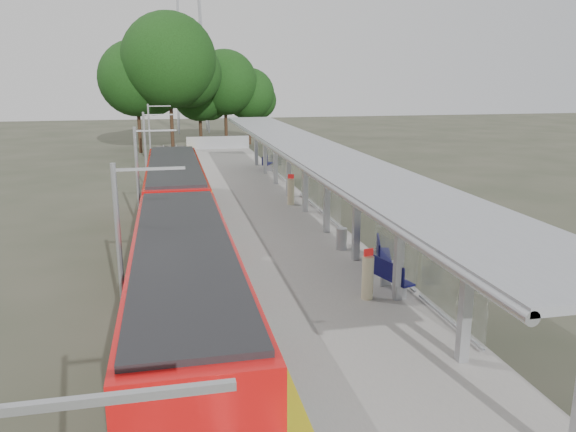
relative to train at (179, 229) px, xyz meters
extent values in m
cube|color=#59544C|center=(0.00, 8.06, -1.93)|extent=(3.00, 70.00, 0.24)
cube|color=gray|center=(4.50, 8.06, -1.55)|extent=(6.00, 50.00, 1.00)
cube|color=gold|center=(1.95, 8.06, -1.04)|extent=(0.60, 50.00, 0.02)
cube|color=#9EA0A5|center=(4.50, 33.01, -0.45)|extent=(6.00, 0.10, 1.20)
cube|color=black|center=(0.00, -7.02, -1.40)|extent=(2.50, 13.50, 0.70)
cube|color=red|center=(0.00, -7.02, 0.20)|extent=(2.65, 13.50, 2.50)
cube|color=black|center=(0.00, -7.02, 0.25)|extent=(2.72, 12.96, 1.20)
cube|color=black|center=(0.00, -7.02, 1.50)|extent=(2.40, 12.82, 0.15)
cube|color=#0D7C88|center=(1.36, -7.02, 0.05)|extent=(0.04, 1.30, 2.00)
cube|color=black|center=(0.00, 7.08, -1.40)|extent=(2.50, 13.50, 0.70)
cube|color=red|center=(0.00, 7.08, 0.20)|extent=(2.65, 13.50, 2.50)
cube|color=black|center=(0.00, 7.08, 0.25)|extent=(2.72, 12.96, 1.20)
cube|color=black|center=(0.00, 7.08, 1.50)|extent=(2.40, 12.82, 0.15)
cube|color=#0D7C88|center=(1.36, 7.08, 0.05)|extent=(0.04, 1.30, 2.00)
cylinder|color=black|center=(0.00, 2.36, -1.70)|extent=(2.20, 0.70, 0.70)
cube|color=black|center=(0.00, 0.03, -0.05)|extent=(2.30, 0.80, 2.40)
cube|color=#9EA0A5|center=(6.50, -9.94, 0.70)|extent=(0.25, 0.25, 3.50)
cube|color=#9EA0A5|center=(6.50, -5.94, 0.70)|extent=(0.25, 0.25, 3.50)
cube|color=#9EA0A5|center=(6.50, -1.94, 0.70)|extent=(0.25, 0.25, 3.50)
cube|color=#9EA0A5|center=(6.50, 2.06, 0.70)|extent=(0.25, 0.25, 3.50)
cube|color=#9EA0A5|center=(6.50, 6.06, 0.70)|extent=(0.25, 0.25, 3.50)
cube|color=#9EA0A5|center=(6.50, 10.06, 0.70)|extent=(0.25, 0.25, 3.50)
cube|color=#9EA0A5|center=(6.50, 14.06, 0.70)|extent=(0.25, 0.25, 3.50)
cube|color=#9EA0A5|center=(6.50, 18.06, 0.70)|extent=(0.25, 0.25, 3.50)
cube|color=#9EA0A5|center=(6.50, 22.06, 0.70)|extent=(0.25, 0.25, 3.50)
cube|color=gray|center=(6.10, 4.06, 2.53)|extent=(3.20, 38.00, 0.16)
cylinder|color=#9EA0A5|center=(4.55, 4.06, 2.45)|extent=(0.24, 38.00, 0.24)
cube|color=silver|center=(7.20, -7.94, 0.15)|extent=(0.05, 3.70, 2.20)
cube|color=silver|center=(7.20, -3.94, 0.15)|extent=(0.05, 3.70, 2.20)
cube|color=silver|center=(7.20, 4.06, 0.15)|extent=(0.05, 3.70, 2.20)
cube|color=silver|center=(7.20, 8.06, 0.15)|extent=(0.05, 3.70, 2.20)
cube|color=silver|center=(7.20, 16.06, 0.15)|extent=(0.05, 3.70, 2.20)
cube|color=silver|center=(7.20, 20.06, 0.15)|extent=(0.05, 3.70, 2.20)
cylinder|color=#382316|center=(-3.03, 39.36, 0.48)|extent=(0.36, 0.36, 5.06)
sphere|color=#164112|center=(-3.03, 39.36, 5.54)|extent=(7.70, 7.70, 7.70)
cylinder|color=#382316|center=(0.28, 37.68, 1.06)|extent=(0.36, 0.36, 6.22)
sphere|color=#164112|center=(0.28, 37.68, 7.28)|extent=(9.46, 9.46, 9.46)
cylinder|color=#382316|center=(3.47, 43.03, -0.09)|extent=(0.36, 0.36, 3.93)
sphere|color=#164112|center=(3.47, 43.03, 3.84)|extent=(5.97, 5.97, 5.97)
cylinder|color=#382316|center=(6.34, 43.03, 0.33)|extent=(0.36, 0.36, 4.76)
sphere|color=#164112|center=(6.34, 43.03, 5.08)|extent=(7.23, 7.23, 7.23)
cylinder|color=#382316|center=(9.23, 44.45, -0.11)|extent=(0.36, 0.36, 3.88)
sphere|color=#164112|center=(9.23, 44.45, 3.77)|extent=(5.90, 5.90, 5.90)
cube|color=#9EA0A5|center=(-0.80, -16.94, 3.15)|extent=(2.00, 0.08, 0.08)
cylinder|color=#9EA0A5|center=(-1.80, -4.94, 0.65)|extent=(0.16, 0.16, 5.40)
cube|color=#9EA0A5|center=(-0.80, -4.94, 3.15)|extent=(2.00, 0.08, 0.08)
cylinder|color=#9EA0A5|center=(-1.80, 7.06, 0.65)|extent=(0.16, 0.16, 5.40)
cube|color=#9EA0A5|center=(-0.80, 7.06, 3.15)|extent=(2.00, 0.08, 0.08)
cylinder|color=#9EA0A5|center=(-1.80, 19.06, 0.65)|extent=(0.16, 0.16, 5.40)
cube|color=#9EA0A5|center=(-0.80, 19.06, 3.15)|extent=(2.00, 0.08, 0.08)
cylinder|color=#9EA0A5|center=(-1.80, 31.06, 0.65)|extent=(0.16, 0.16, 5.40)
cube|color=#9EA0A5|center=(-0.80, 31.06, 3.15)|extent=(2.00, 0.08, 0.08)
cube|color=#0E0D45|center=(6.60, -5.39, -0.58)|extent=(0.90, 1.63, 0.06)
cube|color=#0E0D45|center=(6.39, -5.39, -0.27)|extent=(0.51, 1.51, 0.57)
cube|color=#9EA0A5|center=(6.60, -6.01, -0.82)|extent=(0.42, 0.18, 0.46)
cube|color=#9EA0A5|center=(6.60, -4.76, -0.82)|extent=(0.42, 0.18, 0.46)
cube|color=#0E0D45|center=(7.20, -3.01, -0.57)|extent=(0.97, 1.66, 0.06)
cube|color=#0E0D45|center=(6.99, -3.01, -0.25)|extent=(0.57, 1.53, 0.59)
cube|color=#9EA0A5|center=(7.20, -3.65, -0.82)|extent=(0.42, 0.20, 0.47)
cube|color=#9EA0A5|center=(7.20, -2.37, -0.82)|extent=(0.42, 0.20, 0.47)
cube|color=#0E0D45|center=(6.95, 19.63, -0.59)|extent=(1.05, 1.58, 0.06)
cube|color=#0E0D45|center=(6.75, 19.63, -0.29)|extent=(0.69, 1.42, 0.56)
cube|color=#9EA0A5|center=(6.95, 19.02, -0.83)|extent=(0.40, 0.23, 0.45)
cube|color=#9EA0A5|center=(6.95, 20.24, -0.83)|extent=(0.40, 0.23, 0.45)
cylinder|color=#C3B88E|center=(5.60, -5.70, -0.36)|extent=(0.37, 0.37, 1.38)
cube|color=red|center=(5.60, -5.70, 0.46)|extent=(0.33, 0.13, 0.23)
cylinder|color=#C3B88E|center=(6.13, 7.80, -0.35)|extent=(0.38, 0.38, 1.41)
cube|color=red|center=(6.13, 7.80, 0.50)|extent=(0.33, 0.15, 0.23)
cylinder|color=#9EA0A5|center=(6.37, -0.58, -0.61)|extent=(0.52, 0.52, 0.88)
camera|label=1|loc=(-0.27, -21.24, 5.70)|focal=35.00mm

